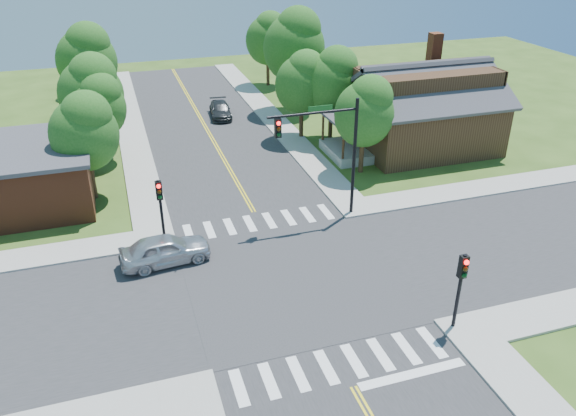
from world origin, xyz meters
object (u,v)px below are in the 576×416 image
object	(u,v)px
signal_pole_nw	(160,200)
signal_mast_ne	(328,142)
house_ne	(423,105)
car_dgrey	(220,110)
signal_pole_se	(461,278)
car_silver	(165,250)

from	to	relation	value
signal_pole_nw	signal_mast_ne	bearing A→B (deg)	0.07
signal_mast_ne	house_ne	bearing A→B (deg)	37.68
signal_mast_ne	car_dgrey	world-z (taller)	signal_mast_ne
signal_pole_se	car_silver	bearing A→B (deg)	141.26
car_dgrey	signal_mast_ne	bearing A→B (deg)	-78.15
house_ne	car_dgrey	xyz separation A→B (m)	(-13.31, 11.78, -2.70)
signal_pole_nw	car_silver	bearing A→B (deg)	-94.69
car_silver	car_dgrey	bearing A→B (deg)	-24.24
signal_pole_nw	house_ne	bearing A→B (deg)	22.69
signal_pole_se	signal_pole_nw	size ratio (longest dim) A/B	1.00
signal_mast_ne	signal_pole_nw	world-z (taller)	signal_mast_ne
house_ne	car_dgrey	world-z (taller)	house_ne
house_ne	car_silver	xyz separation A→B (m)	(-20.88, -10.73, -2.54)
car_silver	signal_mast_ne	bearing A→B (deg)	-83.49
house_ne	car_silver	bearing A→B (deg)	-152.79
signal_mast_ne	house_ne	world-z (taller)	signal_mast_ne
signal_mast_ne	signal_pole_nw	distance (m)	9.76
signal_pole_nw	car_dgrey	xyz separation A→B (m)	(7.40, 20.44, -2.03)
signal_pole_nw	car_dgrey	distance (m)	21.83
house_ne	signal_pole_se	bearing A→B (deg)	-115.58
house_ne	car_dgrey	size ratio (longest dim) A/B	2.90
signal_mast_ne	car_dgrey	xyz separation A→B (m)	(-2.12, 20.42, -4.22)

